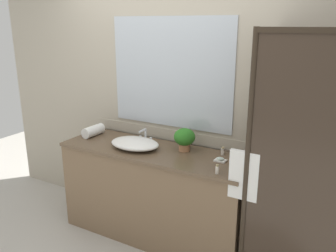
# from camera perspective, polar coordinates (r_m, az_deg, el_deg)

# --- Properties ---
(ground_plane) EXTENTS (8.00, 8.00, 0.00)m
(ground_plane) POSITION_cam_1_polar(r_m,az_deg,el_deg) (3.63, -2.17, -17.35)
(ground_plane) COLOR #B7B2A8
(wall_back_with_mirror) EXTENTS (4.40, 0.06, 2.60)m
(wall_back_with_mirror) POSITION_cam_1_polar(r_m,az_deg,el_deg) (3.38, 0.64, 4.34)
(wall_back_with_mirror) COLOR #B2A893
(wall_back_with_mirror) RESTS_ON ground_plane
(vanity_cabinet) EXTENTS (1.80, 0.58, 0.90)m
(vanity_cabinet) POSITION_cam_1_polar(r_m,az_deg,el_deg) (3.40, -2.16, -10.96)
(vanity_cabinet) COLOR brown
(vanity_cabinet) RESTS_ON ground_plane
(shower_enclosure) EXTENTS (1.20, 0.59, 2.00)m
(shower_enclosure) POSITION_cam_1_polar(r_m,az_deg,el_deg) (2.59, 20.19, -7.17)
(shower_enclosure) COLOR #2D2319
(shower_enclosure) RESTS_ON ground_plane
(sink_basin) EXTENTS (0.48, 0.34, 0.09)m
(sink_basin) POSITION_cam_1_polar(r_m,az_deg,el_deg) (3.26, -5.45, -2.85)
(sink_basin) COLOR white
(sink_basin) RESTS_ON vanity_cabinet
(faucet) EXTENTS (0.17, 0.13, 0.14)m
(faucet) POSITION_cam_1_polar(r_m,az_deg,el_deg) (3.40, -3.75, -1.96)
(faucet) COLOR silver
(faucet) RESTS_ON vanity_cabinet
(potted_plant) EXTENTS (0.19, 0.19, 0.21)m
(potted_plant) POSITION_cam_1_polar(r_m,az_deg,el_deg) (3.15, 2.72, -1.97)
(potted_plant) COLOR #B77A51
(potted_plant) RESTS_ON vanity_cabinet
(soap_dish) EXTENTS (0.10, 0.07, 0.04)m
(soap_dish) POSITION_cam_1_polar(r_m,az_deg,el_deg) (2.98, 8.57, -5.48)
(soap_dish) COLOR silver
(soap_dish) RESTS_ON vanity_cabinet
(amenity_bottle_shampoo) EXTENTS (0.03, 0.03, 0.08)m
(amenity_bottle_shampoo) POSITION_cam_1_polar(r_m,az_deg,el_deg) (2.73, 8.05, -7.05)
(amenity_bottle_shampoo) COLOR silver
(amenity_bottle_shampoo) RESTS_ON vanity_cabinet
(amenity_bottle_lotion) EXTENTS (0.03, 0.03, 0.08)m
(amenity_bottle_lotion) POSITION_cam_1_polar(r_m,az_deg,el_deg) (2.98, 11.78, -5.11)
(amenity_bottle_lotion) COLOR silver
(amenity_bottle_lotion) RESTS_ON vanity_cabinet
(amenity_bottle_conditioner) EXTENTS (0.03, 0.03, 0.07)m
(amenity_bottle_conditioner) POSITION_cam_1_polar(r_m,az_deg,el_deg) (3.11, 8.95, -4.12)
(amenity_bottle_conditioner) COLOR silver
(amenity_bottle_conditioner) RESTS_ON vanity_cabinet
(rolled_towel_near_edge) EXTENTS (0.11, 0.25, 0.11)m
(rolled_towel_near_edge) POSITION_cam_1_polar(r_m,az_deg,el_deg) (3.67, -12.12, -0.78)
(rolled_towel_near_edge) COLOR white
(rolled_towel_near_edge) RESTS_ON vanity_cabinet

